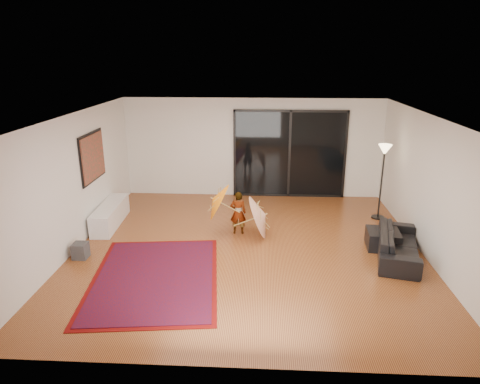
# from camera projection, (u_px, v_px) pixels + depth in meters

# --- Properties ---
(floor) EXTENTS (7.00, 7.00, 0.00)m
(floor) POSITION_uv_depth(u_px,v_px,m) (248.00, 249.00, 8.78)
(floor) COLOR #9E5C2B
(floor) RESTS_ON ground
(ceiling) EXTENTS (7.00, 7.00, 0.00)m
(ceiling) POSITION_uv_depth(u_px,v_px,m) (249.00, 117.00, 7.94)
(ceiling) COLOR white
(ceiling) RESTS_ON wall_back
(wall_back) EXTENTS (7.00, 0.00, 7.00)m
(wall_back) POSITION_uv_depth(u_px,v_px,m) (253.00, 148.00, 11.68)
(wall_back) COLOR silver
(wall_back) RESTS_ON floor
(wall_front) EXTENTS (7.00, 0.00, 7.00)m
(wall_front) POSITION_uv_depth(u_px,v_px,m) (237.00, 274.00, 5.03)
(wall_front) COLOR silver
(wall_front) RESTS_ON floor
(wall_left) EXTENTS (0.00, 7.00, 7.00)m
(wall_left) POSITION_uv_depth(u_px,v_px,m) (73.00, 183.00, 8.54)
(wall_left) COLOR silver
(wall_left) RESTS_ON floor
(wall_right) EXTENTS (0.00, 7.00, 7.00)m
(wall_right) POSITION_uv_depth(u_px,v_px,m) (431.00, 189.00, 8.17)
(wall_right) COLOR silver
(wall_right) RESTS_ON floor
(sliding_door) EXTENTS (3.06, 0.07, 2.40)m
(sliding_door) POSITION_uv_depth(u_px,v_px,m) (289.00, 154.00, 11.64)
(sliding_door) COLOR black
(sliding_door) RESTS_ON wall_back
(painting) EXTENTS (0.04, 1.28, 1.08)m
(painting) POSITION_uv_depth(u_px,v_px,m) (93.00, 157.00, 9.40)
(painting) COLOR black
(painting) RESTS_ON wall_left
(media_console) EXTENTS (0.52, 1.76, 0.48)m
(media_console) POSITION_uv_depth(u_px,v_px,m) (110.00, 215.00, 9.95)
(media_console) COLOR white
(media_console) RESTS_ON floor
(speaker) EXTENTS (0.28, 0.28, 0.31)m
(speaker) POSITION_uv_depth(u_px,v_px,m) (80.00, 251.00, 8.34)
(speaker) COLOR #424244
(speaker) RESTS_ON floor
(persian_rug) EXTENTS (2.53, 3.31, 0.02)m
(persian_rug) POSITION_uv_depth(u_px,v_px,m) (155.00, 277.00, 7.63)
(persian_rug) COLOR #620908
(persian_rug) RESTS_ON floor
(sofa) EXTENTS (1.16, 2.00, 0.55)m
(sofa) POSITION_uv_depth(u_px,v_px,m) (398.00, 244.00, 8.33)
(sofa) COLOR black
(sofa) RESTS_ON floor
(ottoman) EXTENTS (0.70, 0.70, 0.37)m
(ottoman) POSITION_uv_depth(u_px,v_px,m) (383.00, 239.00, 8.78)
(ottoman) COLOR black
(ottoman) RESTS_ON floor
(floor_lamp) EXTENTS (0.31, 0.31, 1.82)m
(floor_lamp) POSITION_uv_depth(u_px,v_px,m) (384.00, 161.00, 9.97)
(floor_lamp) COLOR black
(floor_lamp) RESTS_ON floor
(child) EXTENTS (0.36, 0.25, 0.97)m
(child) POSITION_uv_depth(u_px,v_px,m) (238.00, 213.00, 9.39)
(child) COLOR #999999
(child) RESTS_ON floor
(parasol_orange) EXTENTS (0.55, 0.87, 0.89)m
(parasol_orange) POSITION_uv_depth(u_px,v_px,m) (213.00, 202.00, 9.29)
(parasol_orange) COLOR orange
(parasol_orange) RESTS_ON child
(parasol_white) EXTENTS (0.54, 0.96, 0.97)m
(parasol_white) POSITION_uv_depth(u_px,v_px,m) (265.00, 215.00, 9.21)
(parasol_white) COLOR silver
(parasol_white) RESTS_ON floor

